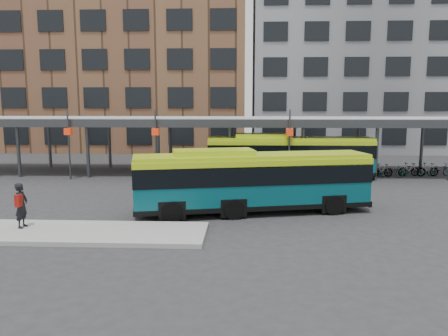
% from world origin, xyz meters
% --- Properties ---
extents(ground, '(120.00, 120.00, 0.00)m').
position_xyz_m(ground, '(0.00, 0.00, 0.00)').
color(ground, '#28282B').
rests_on(ground, ground).
extents(boarding_island, '(14.00, 3.00, 0.18)m').
position_xyz_m(boarding_island, '(-5.50, -3.00, 0.09)').
color(boarding_island, gray).
rests_on(boarding_island, ground).
extents(canopy, '(40.00, 6.53, 4.80)m').
position_xyz_m(canopy, '(-0.06, 12.87, 3.91)').
color(canopy, '#999B9E').
rests_on(canopy, ground).
extents(building_brick, '(26.00, 14.00, 22.00)m').
position_xyz_m(building_brick, '(-10.00, 32.00, 11.00)').
color(building_brick, brown).
rests_on(building_brick, ground).
extents(building_grey, '(24.00, 14.00, 20.00)m').
position_xyz_m(building_grey, '(16.00, 32.00, 10.00)').
color(building_grey, slate).
rests_on(building_grey, ground).
extents(bus_front, '(11.37, 4.75, 3.07)m').
position_xyz_m(bus_front, '(3.33, 0.98, 1.60)').
color(bus_front, '#074650').
rests_on(bus_front, ground).
extents(bus_rear, '(11.38, 2.75, 3.13)m').
position_xyz_m(bus_rear, '(6.11, 10.96, 1.63)').
color(bus_rear, '#074650').
rests_on(bus_rear, ground).
extents(pedestrian, '(0.44, 0.69, 1.83)m').
position_xyz_m(pedestrian, '(-6.02, -2.66, 1.11)').
color(pedestrian, black).
rests_on(pedestrian, boarding_island).
extents(bike_rack, '(8.08, 1.55, 0.98)m').
position_xyz_m(bike_rack, '(14.06, 12.08, 0.47)').
color(bike_rack, slate).
rests_on(bike_rack, ground).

